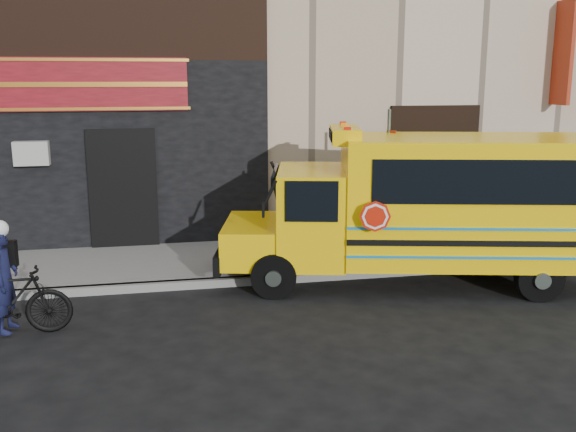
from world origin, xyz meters
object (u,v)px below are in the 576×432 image
(school_bus, at_px, (429,204))
(cyclist, at_px, (5,283))
(sign_pole, at_px, (388,183))
(bicycle, at_px, (10,302))

(school_bus, xyz_separation_m, cyclist, (-7.18, -1.10, -0.71))
(school_bus, height_order, sign_pole, sign_pole)
(sign_pole, height_order, cyclist, sign_pole)
(bicycle, height_order, cyclist, cyclist)
(bicycle, bearing_deg, sign_pole, -73.13)
(cyclist, bearing_deg, sign_pole, -65.10)
(school_bus, bearing_deg, bicycle, -170.54)
(sign_pole, distance_m, cyclist, 7.12)
(sign_pole, bearing_deg, school_bus, -66.03)
(sign_pole, xyz_separation_m, bicycle, (-6.67, -2.19, -1.22))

